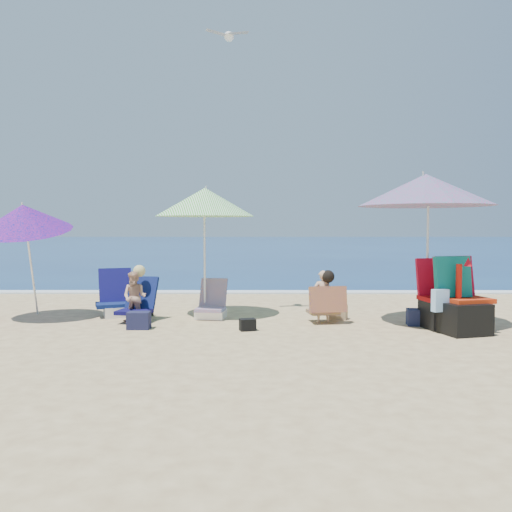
{
  "coord_description": "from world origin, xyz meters",
  "views": [
    {
      "loc": [
        -0.27,
        -7.66,
        1.55
      ],
      "look_at": [
        -0.3,
        1.0,
        1.1
      ],
      "focal_mm": 37.74,
      "sensor_mm": 36.0,
      "label": 1
    }
  ],
  "objects_px": {
    "person_center": "(325,297)",
    "seagull": "(229,36)",
    "umbrella_blue": "(24,218)",
    "camp_chair_left": "(463,310)",
    "person_left": "(136,296)",
    "umbrella_striped": "(205,202)",
    "chair_navy": "(118,303)",
    "chair_rainbow": "(211,308)",
    "camp_chair_right": "(444,302)",
    "umbrella_turquoise": "(426,190)",
    "furled_umbrella": "(460,292)"
  },
  "relations": [
    {
      "from": "camp_chair_left",
      "to": "camp_chair_right",
      "type": "distance_m",
      "value": 0.4
    },
    {
      "from": "umbrella_striped",
      "to": "chair_rainbow",
      "type": "height_order",
      "value": "umbrella_striped"
    },
    {
      "from": "chair_rainbow",
      "to": "person_center",
      "type": "distance_m",
      "value": 1.97
    },
    {
      "from": "person_center",
      "to": "seagull",
      "type": "bearing_deg",
      "value": 152.74
    },
    {
      "from": "umbrella_turquoise",
      "to": "umbrella_striped",
      "type": "distance_m",
      "value": 3.67
    },
    {
      "from": "person_left",
      "to": "chair_rainbow",
      "type": "bearing_deg",
      "value": 18.41
    },
    {
      "from": "umbrella_blue",
      "to": "furled_umbrella",
      "type": "bearing_deg",
      "value": -9.58
    },
    {
      "from": "camp_chair_left",
      "to": "seagull",
      "type": "bearing_deg",
      "value": 154.78
    },
    {
      "from": "umbrella_turquoise",
      "to": "seagull",
      "type": "bearing_deg",
      "value": 162.28
    },
    {
      "from": "umbrella_blue",
      "to": "camp_chair_left",
      "type": "distance_m",
      "value": 7.16
    },
    {
      "from": "chair_navy",
      "to": "person_center",
      "type": "distance_m",
      "value": 3.64
    },
    {
      "from": "chair_navy",
      "to": "person_left",
      "type": "bearing_deg",
      "value": -54.68
    },
    {
      "from": "chair_rainbow",
      "to": "camp_chair_left",
      "type": "xyz_separation_m",
      "value": [
        3.82,
        -1.33,
        0.16
      ]
    },
    {
      "from": "camp_chair_left",
      "to": "seagull",
      "type": "height_order",
      "value": "seagull"
    },
    {
      "from": "umbrella_blue",
      "to": "person_left",
      "type": "xyz_separation_m",
      "value": [
        1.91,
        -0.21,
        -1.3
      ]
    },
    {
      "from": "furled_umbrella",
      "to": "chair_rainbow",
      "type": "bearing_deg",
      "value": 160.24
    },
    {
      "from": "umbrella_turquoise",
      "to": "person_center",
      "type": "height_order",
      "value": "umbrella_turquoise"
    },
    {
      "from": "umbrella_striped",
      "to": "person_center",
      "type": "height_order",
      "value": "umbrella_striped"
    },
    {
      "from": "chair_rainbow",
      "to": "person_left",
      "type": "relative_size",
      "value": 0.74
    },
    {
      "from": "umbrella_striped",
      "to": "camp_chair_right",
      "type": "xyz_separation_m",
      "value": [
        3.78,
        -1.15,
        -1.59
      ]
    },
    {
      "from": "seagull",
      "to": "person_center",
      "type": "bearing_deg",
      "value": -27.26
    },
    {
      "from": "umbrella_striped",
      "to": "camp_chair_right",
      "type": "height_order",
      "value": "umbrella_striped"
    },
    {
      "from": "umbrella_blue",
      "to": "camp_chair_right",
      "type": "relative_size",
      "value": 1.86
    },
    {
      "from": "umbrella_blue",
      "to": "person_left",
      "type": "relative_size",
      "value": 2.25
    },
    {
      "from": "chair_navy",
      "to": "person_center",
      "type": "relative_size",
      "value": 1.02
    },
    {
      "from": "umbrella_turquoise",
      "to": "camp_chair_left",
      "type": "bearing_deg",
      "value": -60.42
    },
    {
      "from": "camp_chair_left",
      "to": "furled_umbrella",
      "type": "bearing_deg",
      "value": -155.58
    },
    {
      "from": "umbrella_striped",
      "to": "chair_navy",
      "type": "xyz_separation_m",
      "value": [
        -1.55,
        0.06,
        -1.78
      ]
    },
    {
      "from": "person_center",
      "to": "person_left",
      "type": "height_order",
      "value": "person_left"
    },
    {
      "from": "umbrella_striped",
      "to": "camp_chair_right",
      "type": "relative_size",
      "value": 2.02
    },
    {
      "from": "chair_navy",
      "to": "chair_rainbow",
      "type": "bearing_deg",
      "value": -8.13
    },
    {
      "from": "person_left",
      "to": "umbrella_turquoise",
      "type": "bearing_deg",
      "value": -3.43
    },
    {
      "from": "umbrella_striped",
      "to": "chair_rainbow",
      "type": "distance_m",
      "value": 1.83
    },
    {
      "from": "umbrella_turquoise",
      "to": "furled_umbrella",
      "type": "relative_size",
      "value": 2.16
    },
    {
      "from": "umbrella_blue",
      "to": "chair_navy",
      "type": "bearing_deg",
      "value": 16.47
    },
    {
      "from": "furled_umbrella",
      "to": "person_left",
      "type": "distance_m",
      "value": 5.08
    },
    {
      "from": "camp_chair_left",
      "to": "person_center",
      "type": "relative_size",
      "value": 1.3
    },
    {
      "from": "furled_umbrella",
      "to": "seagull",
      "type": "relative_size",
      "value": 1.51
    },
    {
      "from": "chair_navy",
      "to": "umbrella_turquoise",
      "type": "bearing_deg",
      "value": -10.2
    },
    {
      "from": "umbrella_turquoise",
      "to": "furled_umbrella",
      "type": "height_order",
      "value": "umbrella_turquoise"
    },
    {
      "from": "umbrella_blue",
      "to": "seagull",
      "type": "distance_m",
      "value": 4.68
    },
    {
      "from": "chair_navy",
      "to": "seagull",
      "type": "bearing_deg",
      "value": 2.56
    },
    {
      "from": "umbrella_blue",
      "to": "furled_umbrella",
      "type": "distance_m",
      "value": 7.07
    },
    {
      "from": "camp_chair_left",
      "to": "seagull",
      "type": "xyz_separation_m",
      "value": [
        -3.52,
        1.66,
        4.55
      ]
    },
    {
      "from": "umbrella_blue",
      "to": "furled_umbrella",
      "type": "xyz_separation_m",
      "value": [
        6.89,
        -1.16,
        -1.1
      ]
    },
    {
      "from": "chair_navy",
      "to": "seagull",
      "type": "distance_m",
      "value": 5.06
    },
    {
      "from": "umbrella_striped",
      "to": "camp_chair_left",
      "type": "xyz_separation_m",
      "value": [
        3.94,
        -1.51,
        -1.66
      ]
    },
    {
      "from": "umbrella_striped",
      "to": "chair_rainbow",
      "type": "relative_size",
      "value": 3.31
    },
    {
      "from": "furled_umbrella",
      "to": "person_center",
      "type": "height_order",
      "value": "furled_umbrella"
    },
    {
      "from": "chair_rainbow",
      "to": "person_center",
      "type": "height_order",
      "value": "person_center"
    }
  ]
}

